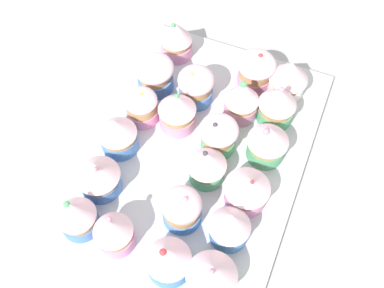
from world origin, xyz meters
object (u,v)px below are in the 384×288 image
object	(u,v)px
cupcake_7	(177,111)
cupcake_20	(212,275)
cupcake_18	(247,189)
cupcake_14	(168,259)
cupcake_4	(98,175)
baking_tray	(192,156)
cupcake_12	(207,165)
cupcake_5	(76,215)
cupcake_6	(196,86)
cupcake_2	(142,106)
cupcake_19	(230,225)
cupcake_13	(182,209)
cupcake_8	(114,232)
cupcake_16	(277,104)
cupcake_11	(219,135)
cupcake_15	(289,77)
cupcake_1	(155,74)
cupcake_3	(118,134)
cupcake_17	(268,142)
cupcake_9	(256,70)
cupcake_10	(242,100)
cupcake_0	(176,39)

from	to	relation	value
cupcake_7	cupcake_20	distance (cm)	26.34
cupcake_7	cupcake_18	bearing A→B (deg)	59.46
cupcake_14	cupcake_18	size ratio (longest dim) A/B	1.05
cupcake_4	cupcake_20	xyz separation A→B (cm)	(7.06, 20.52, 0.28)
baking_tray	cupcake_12	size ratio (longest dim) A/B	6.96
cupcake_5	cupcake_6	distance (cm)	28.35
cupcake_2	cupcake_19	world-z (taller)	cupcake_19
cupcake_14	cupcake_19	xyz separation A→B (cm)	(-7.31, 5.88, 0.28)
cupcake_6	cupcake_13	xyz separation A→B (cm)	(20.93, 6.48, -0.15)
cupcake_8	cupcake_16	bearing A→B (deg)	153.86
cupcake_8	cupcake_16	xyz separation A→B (cm)	(-28.92, 14.19, 0.29)
cupcake_14	cupcake_11	bearing A→B (deg)	-177.72
cupcake_14	cupcake_15	bearing A→B (deg)	170.55
cupcake_5	cupcake_2	bearing A→B (deg)	-179.64
cupcake_4	cupcake_19	bearing A→B (deg)	90.25
cupcake_5	cupcake_15	xyz separation A→B (cm)	(-34.97, 20.13, 0.03)
cupcake_1	cupcake_8	xyz separation A→B (cm)	(27.44, 6.74, 0.20)
cupcake_15	cupcake_3	bearing A→B (deg)	-45.40
cupcake_6	cupcake_14	distance (cm)	29.23
cupcake_14	cupcake_17	bearing A→B (deg)	163.49
cupcake_11	cupcake_12	size ratio (longest dim) A/B	0.96
baking_tray	cupcake_18	bearing A→B (deg)	67.35
cupcake_3	cupcake_4	size ratio (longest dim) A/B	0.95
cupcake_5	cupcake_20	xyz separation A→B (cm)	(0.44, 20.25, 0.16)
cupcake_7	cupcake_13	bearing A→B (deg)	25.87
cupcake_12	cupcake_7	bearing A→B (deg)	-132.26
cupcake_19	cupcake_9	bearing A→B (deg)	-168.78
cupcake_1	cupcake_6	xyz separation A→B (cm)	(-0.28, 7.38, 0.09)
cupcake_1	cupcake_18	bearing A→B (deg)	55.94
cupcake_3	cupcake_12	xyz separation A→B (cm)	(-0.20, 14.71, 0.03)
cupcake_5	cupcake_13	size ratio (longest dim) A/B	1.10
cupcake_4	cupcake_14	bearing A→B (deg)	63.50
cupcake_12	cupcake_18	xyz separation A→B (cm)	(1.43, 6.72, 0.04)
cupcake_10	cupcake_16	bearing A→B (deg)	102.77
cupcake_13	cupcake_19	bearing A→B (deg)	90.42
cupcake_5	cupcake_20	bearing A→B (deg)	88.76
cupcake_8	cupcake_0	bearing A→B (deg)	-169.70
cupcake_9	cupcake_16	world-z (taller)	cupcake_16
cupcake_17	cupcake_18	xyz separation A→B (cm)	(8.59, -0.34, -0.23)
cupcake_0	cupcake_12	xyz separation A→B (cm)	(21.45, 14.38, -0.18)
baking_tray	cupcake_11	world-z (taller)	cupcake_11
cupcake_9	cupcake_16	size ratio (longest dim) A/B	0.86
cupcake_16	cupcake_19	bearing A→B (deg)	0.12
cupcake_2	cupcake_20	world-z (taller)	cupcake_20
cupcake_3	cupcake_10	size ratio (longest dim) A/B	0.86
cupcake_5	cupcake_13	bearing A→B (deg)	117.17
cupcake_6	cupcake_15	world-z (taller)	cupcake_15
cupcake_3	cupcake_9	world-z (taller)	same
baking_tray	cupcake_9	distance (cm)	18.51
cupcake_5	cupcake_13	xyz separation A→B (cm)	(-6.66, 12.97, -0.37)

